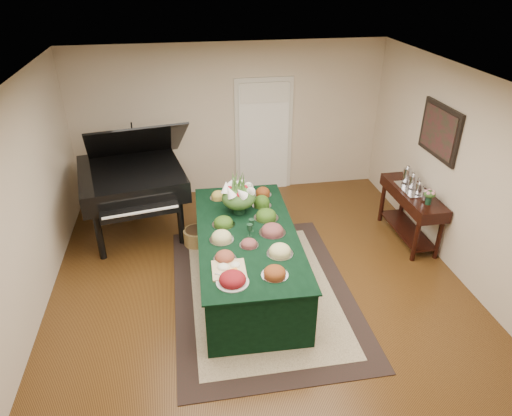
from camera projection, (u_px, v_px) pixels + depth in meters
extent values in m
plane|color=black|center=(260.00, 287.00, 6.15)|extent=(6.00, 6.00, 0.00)
cube|color=black|center=(262.00, 291.00, 6.07)|extent=(2.30, 3.22, 0.01)
cube|color=beige|center=(262.00, 290.00, 6.07)|extent=(1.84, 2.76, 0.01)
cube|color=beige|center=(264.00, 136.00, 8.31)|extent=(1.05, 0.04, 2.10)
cube|color=white|center=(264.00, 138.00, 8.32)|extent=(0.90, 0.06, 2.00)
cube|color=black|center=(247.00, 258.00, 6.07)|extent=(1.29, 2.67, 0.78)
cube|color=black|center=(247.00, 233.00, 5.88)|extent=(1.35, 2.73, 0.02)
cylinder|color=silver|center=(225.00, 259.00, 5.34)|extent=(0.28, 0.28, 0.01)
ellipsoid|color=brown|center=(225.00, 256.00, 5.32)|extent=(0.23, 0.23, 0.07)
cylinder|color=silver|center=(266.00, 218.00, 6.18)|extent=(0.34, 0.34, 0.01)
ellipsoid|color=#366018|center=(266.00, 215.00, 6.16)|extent=(0.28, 0.28, 0.09)
cylinder|color=silver|center=(218.00, 198.00, 6.69)|extent=(0.25, 0.25, 0.01)
ellipsoid|color=gold|center=(218.00, 195.00, 6.67)|extent=(0.21, 0.21, 0.08)
cylinder|color=silver|center=(249.00, 245.00, 5.60)|extent=(0.24, 0.24, 0.01)
ellipsoid|color=brown|center=(249.00, 243.00, 5.58)|extent=(0.20, 0.20, 0.06)
cylinder|color=silver|center=(280.00, 254.00, 5.44)|extent=(0.32, 0.32, 0.01)
ellipsoid|color=#DCD789|center=(280.00, 250.00, 5.41)|extent=(0.26, 0.26, 0.09)
cylinder|color=silver|center=(263.00, 195.00, 6.79)|extent=(0.26, 0.26, 0.01)
ellipsoid|color=brown|center=(263.00, 192.00, 6.76)|extent=(0.21, 0.21, 0.08)
cylinder|color=silver|center=(237.00, 198.00, 6.71)|extent=(0.28, 0.28, 0.01)
ellipsoid|color=gold|center=(237.00, 195.00, 6.68)|extent=(0.23, 0.23, 0.09)
cylinder|color=silver|center=(223.00, 224.00, 6.03)|extent=(0.31, 0.31, 0.01)
ellipsoid|color=#366018|center=(223.00, 222.00, 6.01)|extent=(0.25, 0.25, 0.08)
cylinder|color=silver|center=(272.00, 233.00, 5.85)|extent=(0.35, 0.35, 0.01)
ellipsoid|color=brown|center=(272.00, 229.00, 5.83)|extent=(0.28, 0.28, 0.08)
cylinder|color=silver|center=(275.00, 275.00, 5.07)|extent=(0.30, 0.30, 0.01)
ellipsoid|color=brown|center=(275.00, 272.00, 5.05)|extent=(0.25, 0.25, 0.08)
cylinder|color=silver|center=(222.00, 240.00, 5.70)|extent=(0.31, 0.31, 0.01)
ellipsoid|color=#DCD789|center=(222.00, 236.00, 5.68)|extent=(0.25, 0.25, 0.09)
cylinder|color=#A5AEA5|center=(233.00, 282.00, 4.96)|extent=(0.36, 0.36, 0.01)
ellipsoid|color=maroon|center=(232.00, 279.00, 4.94)|extent=(0.30, 0.30, 0.09)
cylinder|color=silver|center=(262.00, 206.00, 6.49)|extent=(0.28, 0.28, 0.01)
ellipsoid|color=#366018|center=(262.00, 202.00, 6.46)|extent=(0.23, 0.23, 0.11)
cube|color=tan|center=(229.00, 270.00, 5.15)|extent=(0.39, 0.39, 0.02)
ellipsoid|color=beige|center=(223.00, 265.00, 5.16)|extent=(0.14, 0.14, 0.08)
ellipsoid|color=beige|center=(235.00, 263.00, 5.19)|extent=(0.12, 0.12, 0.07)
cube|color=orange|center=(234.00, 271.00, 5.07)|extent=(0.11, 0.09, 0.05)
cylinder|color=black|center=(239.00, 206.00, 6.29)|extent=(0.18, 0.18, 0.18)
ellipsoid|color=#2F5522|center=(239.00, 198.00, 6.23)|extent=(0.46, 0.46, 0.30)
cylinder|color=black|center=(99.00, 236.00, 6.56)|extent=(0.10, 0.10, 0.76)
cylinder|color=black|center=(181.00, 222.00, 6.92)|extent=(0.10, 0.10, 0.76)
cylinder|color=black|center=(131.00, 190.00, 7.85)|extent=(0.10, 0.10, 0.76)
cube|color=black|center=(131.00, 178.00, 7.01)|extent=(1.78, 1.87, 0.32)
cube|color=black|center=(140.00, 212.00, 6.31)|extent=(1.10, 0.41, 0.10)
cube|color=black|center=(136.00, 142.00, 6.94)|extent=(1.64, 1.41, 0.83)
cylinder|color=olive|center=(197.00, 237.00, 7.02)|extent=(0.39, 0.39, 0.25)
cylinder|color=black|center=(416.00, 242.00, 6.54)|extent=(0.07, 0.07, 0.65)
cylinder|color=black|center=(439.00, 239.00, 6.59)|extent=(0.07, 0.07, 0.65)
cylinder|color=black|center=(382.00, 203.00, 7.56)|extent=(0.07, 0.07, 0.65)
cylinder|color=black|center=(402.00, 202.00, 7.61)|extent=(0.07, 0.07, 0.65)
cube|color=black|center=(413.00, 196.00, 6.88)|extent=(0.45, 1.39, 0.18)
cube|color=black|center=(407.00, 229.00, 7.16)|extent=(0.38, 1.23, 0.03)
cube|color=silver|center=(412.00, 189.00, 6.88)|extent=(0.34, 0.58, 0.02)
cylinder|color=black|center=(428.00, 200.00, 6.44)|extent=(0.08, 0.08, 0.12)
ellipsoid|color=pink|center=(430.00, 193.00, 6.39)|extent=(0.18, 0.18, 0.12)
cube|color=black|center=(440.00, 131.00, 6.42)|extent=(0.04, 0.95, 0.75)
cube|color=#4F1520|center=(438.00, 131.00, 6.42)|extent=(0.01, 0.82, 0.62)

